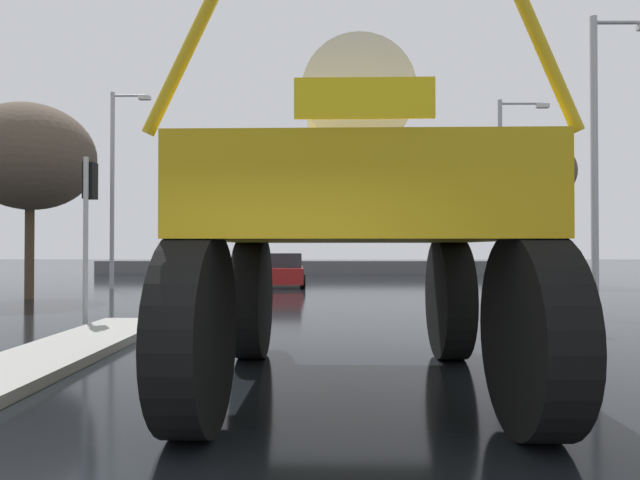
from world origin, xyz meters
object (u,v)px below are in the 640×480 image
traffic_signal_near_left (89,203)px  bare_tree_right (537,173)px  sedan_ahead (284,271)px  traffic_signal_near_right (522,205)px  bare_tree_left (30,157)px  streetlight_far_right (504,184)px  streetlight_near_right (599,150)px  streetlight_far_left (115,180)px  oversize_sprayer (355,219)px

traffic_signal_near_left → bare_tree_right: 20.96m
sedan_ahead → bare_tree_right: bearing=-88.0°
traffic_signal_near_right → bare_tree_left: size_ratio=0.55×
streetlight_far_right → streetlight_near_right: bearing=-93.3°
streetlight_near_right → bare_tree_left: (-17.10, 5.13, 0.70)m
bare_tree_right → traffic_signal_near_left: bearing=-138.8°
streetlight_far_left → bare_tree_right: streetlight_far_left is taller
oversize_sprayer → bare_tree_right: (9.88, 19.12, 3.25)m
sedan_ahead → traffic_signal_near_left: bearing=160.7°
traffic_signal_near_left → streetlight_far_right: size_ratio=0.49×
traffic_signal_near_left → streetlight_far_left: bearing=108.5°
streetlight_far_left → bare_tree_left: 4.64m
oversize_sprayer → bare_tree_right: 21.76m
streetlight_near_right → bare_tree_right: streetlight_near_right is taller
sedan_ahead → bare_tree_left: (-8.38, -6.22, 4.20)m
sedan_ahead → bare_tree_left: 11.25m
sedan_ahead → streetlight_far_right: streetlight_far_right is taller
streetlight_far_right → bare_tree_left: size_ratio=1.16×
oversize_sprayer → streetlight_far_left: streetlight_far_left is taller
streetlight_far_right → bare_tree_left: streetlight_far_right is taller
sedan_ahead → traffic_signal_near_left: size_ratio=1.10×
oversize_sprayer → streetlight_far_left: bearing=31.1°
traffic_signal_near_left → streetlight_far_right: streetlight_far_right is taller
sedan_ahead → bare_tree_left: bare_tree_left is taller
streetlight_far_left → oversize_sprayer: bearing=-59.9°
oversize_sprayer → streetlight_far_left: size_ratio=0.66×
bare_tree_left → bare_tree_right: bearing=19.8°
traffic_signal_near_right → streetlight_far_left: 17.40m
streetlight_far_right → traffic_signal_near_right: bearing=-106.3°
traffic_signal_near_left → streetlight_near_right: size_ratio=0.51×
streetlight_far_left → streetlight_near_right: bearing=-31.1°
streetlight_far_left → traffic_signal_near_left: bearing=-71.5°
traffic_signal_near_left → traffic_signal_near_right: traffic_signal_near_left is taller
oversize_sprayer → bare_tree_right: bearing=-26.3°
streetlight_far_left → streetlight_far_right: bearing=-3.6°
sedan_ahead → streetlight_far_left: size_ratio=0.49×
traffic_signal_near_right → bare_tree_left: 16.18m
bare_tree_left → traffic_signal_near_right: bearing=-23.2°
streetlight_far_right → oversize_sprayer: bearing=-114.7°
sedan_ahead → streetlight_far_left: (-7.16, -1.75, 3.96)m
bare_tree_left → streetlight_far_right: bearing=11.1°
sedan_ahead → traffic_signal_near_right: size_ratio=1.12×
bare_tree_left → bare_tree_right: 21.78m
bare_tree_left → traffic_signal_near_left: bearing=-52.6°
bare_tree_left → streetlight_near_right: bearing=-16.7°
streetlight_far_left → bare_tree_left: size_ratio=1.25×
traffic_signal_near_left → streetlight_near_right: bearing=5.5°
streetlight_far_right → bare_tree_right: size_ratio=1.13×
bare_tree_right → streetlight_near_right: bearing=-105.1°
traffic_signal_near_left → streetlight_far_left: size_ratio=0.45×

